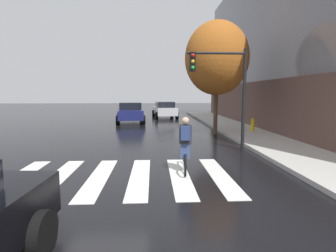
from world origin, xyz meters
TOP-DOWN VIEW (x-y plane):
  - ground_plane at (0.00, 0.00)m, footprint 120.00×120.00m
  - crosswalk_stripes at (0.44, 0.00)m, footprint 6.35×3.72m
  - manhole_cover at (-0.93, -2.88)m, footprint 0.64×0.64m
  - sedan_mid at (-0.51, 14.63)m, footprint 2.65×5.00m
  - sedan_far at (2.53, 18.63)m, footprint 2.52×4.79m
  - cyclist at (2.37, 0.37)m, footprint 0.38×1.71m
  - traffic_light_near at (4.34, 3.38)m, footprint 2.47×0.28m
  - fire_hydrant at (7.33, 7.90)m, footprint 0.33×0.22m
  - street_tree_near at (5.07, 7.89)m, footprint 3.65×3.65m

SIDE VIEW (x-z plane):
  - ground_plane at x=0.00m, z-range 0.00..0.00m
  - manhole_cover at x=-0.93m, z-range 0.00..0.01m
  - crosswalk_stripes at x=0.44m, z-range 0.00..0.01m
  - fire_hydrant at x=7.33m, z-range 0.14..0.92m
  - sedan_far at x=2.53m, z-range 0.03..1.63m
  - cyclist at x=2.37m, z-range 0.00..1.69m
  - sedan_mid at x=-0.51m, z-range 0.03..1.69m
  - traffic_light_near at x=4.34m, z-range 0.76..4.96m
  - street_tree_near at x=5.07m, z-range 1.14..7.64m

